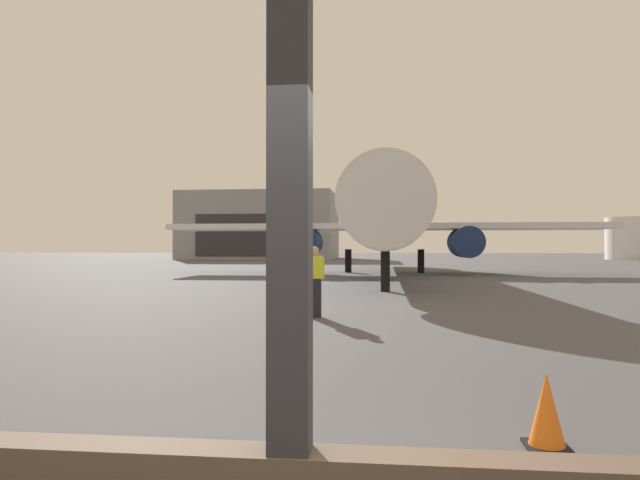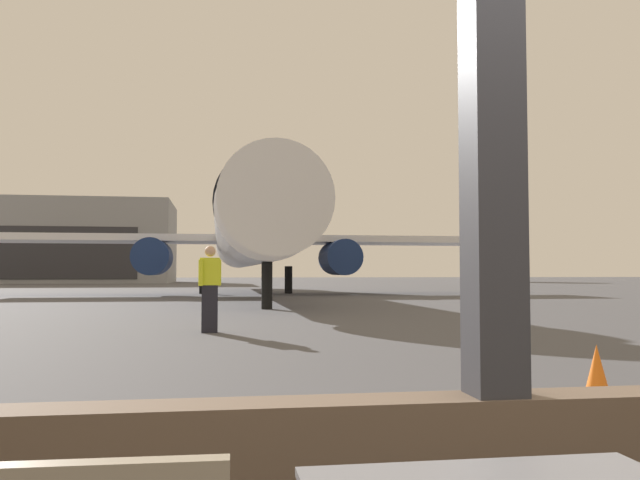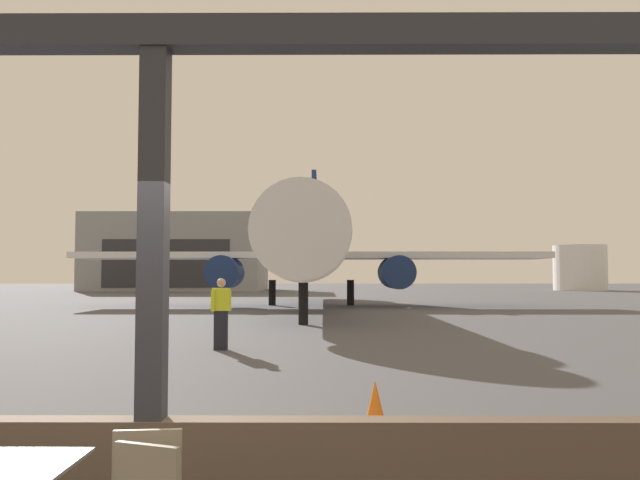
{
  "view_description": "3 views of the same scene",
  "coord_description": "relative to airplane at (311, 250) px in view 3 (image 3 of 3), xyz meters",
  "views": [
    {
      "loc": [
        0.45,
        -2.75,
        1.73
      ],
      "look_at": [
        -2.21,
        21.22,
        2.01
      ],
      "focal_mm": 31.94,
      "sensor_mm": 36.0,
      "label": 1
    },
    {
      "loc": [
        -1.06,
        -2.44,
        1.21
      ],
      "look_at": [
        2.28,
        19.2,
        2.28
      ],
      "focal_mm": 37.21,
      "sensor_mm": 36.0,
      "label": 2
    },
    {
      "loc": [
        1.28,
        -4.91,
        1.8
      ],
      "look_at": [
        1.16,
        18.31,
        3.07
      ],
      "focal_mm": 36.74,
      "sensor_mm": 36.0,
      "label": 3
    }
  ],
  "objects": [
    {
      "name": "fuel_storage_tank",
      "position": [
        32.83,
        44.37,
        -0.47
      ],
      "size": [
        6.44,
        6.44,
        5.62
      ],
      "primitive_type": "cylinder",
      "color": "white",
      "rests_on": "ground"
    },
    {
      "name": "distant_hangar",
      "position": [
        -17.39,
        44.86,
        1.34
      ],
      "size": [
        21.01,
        15.03,
        9.27
      ],
      "color": "gray",
      "rests_on": "ground"
    },
    {
      "name": "traffic_cone",
      "position": [
        1.31,
        -30.35,
        -2.98
      ],
      "size": [
        0.36,
        0.36,
        0.65
      ],
      "color": "orange",
      "rests_on": "ground"
    },
    {
      "name": "window_frame",
      "position": [
        -0.54,
        -32.69,
        -2.01
      ],
      "size": [
        8.8,
        0.24,
        3.77
      ],
      "color": "brown",
      "rests_on": "ground"
    },
    {
      "name": "ground_crew_worker",
      "position": [
        -1.75,
        -21.62,
        -2.38
      ],
      "size": [
        0.45,
        0.41,
        1.74
      ],
      "color": "black",
      "rests_on": "ground"
    },
    {
      "name": "airplane",
      "position": [
        0.0,
        0.0,
        0.0
      ],
      "size": [
        27.75,
        34.07,
        10.05
      ],
      "color": "silver",
      "rests_on": "ground"
    },
    {
      "name": "ground_plane",
      "position": [
        -0.54,
        7.31,
        -3.29
      ],
      "size": [
        220.0,
        220.0,
        0.0
      ],
      "primitive_type": "plane",
      "color": "#4C4C51"
    }
  ]
}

